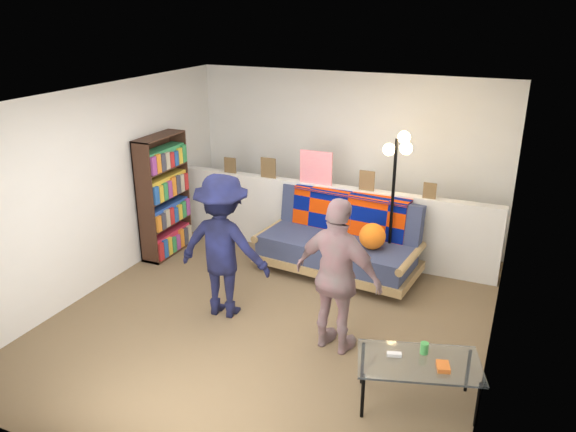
# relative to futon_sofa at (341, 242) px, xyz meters

# --- Properties ---
(ground) EXTENTS (5.00, 5.00, 0.00)m
(ground) POSITION_rel_futon_sofa_xyz_m (-0.32, -1.35, -0.41)
(ground) COLOR brown
(ground) RESTS_ON ground
(room_shell) EXTENTS (4.60, 5.05, 2.45)m
(room_shell) POSITION_rel_futon_sofa_xyz_m (-0.32, -0.88, 1.26)
(room_shell) COLOR silver
(room_shell) RESTS_ON ground
(half_wall_ledge) EXTENTS (4.45, 0.15, 1.00)m
(half_wall_ledge) POSITION_rel_futon_sofa_xyz_m (-0.32, 0.45, 0.09)
(half_wall_ledge) COLOR silver
(half_wall_ledge) RESTS_ON ground
(ledge_decor) EXTENTS (2.97, 0.02, 0.45)m
(ledge_decor) POSITION_rel_futon_sofa_xyz_m (-0.54, 0.43, 0.77)
(ledge_decor) COLOR brown
(ledge_decor) RESTS_ON half_wall_ledge
(futon_sofa) EXTENTS (2.12, 1.17, 0.87)m
(futon_sofa) POSITION_rel_futon_sofa_xyz_m (0.00, 0.00, 0.00)
(futon_sofa) COLOR #A2804F
(futon_sofa) RESTS_ON ground
(bookshelf) EXTENTS (0.28, 0.83, 1.65)m
(bookshelf) POSITION_rel_futon_sofa_xyz_m (-2.40, -0.39, 0.36)
(bookshelf) COLOR black
(bookshelf) RESTS_ON ground
(coffee_table) EXTENTS (1.15, 0.84, 0.54)m
(coffee_table) POSITION_rel_futon_sofa_xyz_m (1.43, -2.18, -0.00)
(coffee_table) COLOR black
(coffee_table) RESTS_ON ground
(floor_lamp) EXTENTS (0.38, 0.35, 1.86)m
(floor_lamp) POSITION_rel_futon_sofa_xyz_m (0.62, 0.11, 0.91)
(floor_lamp) COLOR black
(floor_lamp) RESTS_ON ground
(person_left) EXTENTS (1.07, 0.66, 1.61)m
(person_left) POSITION_rel_futon_sofa_xyz_m (-0.85, -1.49, 0.40)
(person_left) COLOR black
(person_left) RESTS_ON ground
(person_right) EXTENTS (0.99, 0.56, 1.59)m
(person_right) POSITION_rel_futon_sofa_xyz_m (0.51, -1.66, 0.39)
(person_right) COLOR #C6808A
(person_right) RESTS_ON ground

